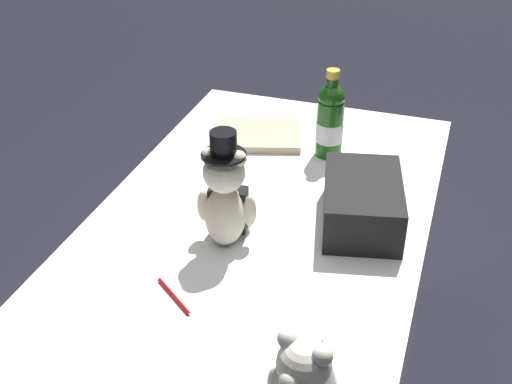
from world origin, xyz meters
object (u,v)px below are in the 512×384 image
object	(u,v)px
champagne_bottle	(330,119)
signing_pen	(175,297)
teddy_bear_groom	(226,197)
gift_case_black	(362,203)
guestbook	(258,136)

from	to	relation	value
champagne_bottle	signing_pen	world-z (taller)	champagne_bottle
teddy_bear_groom	gift_case_black	distance (m)	0.37
signing_pen	guestbook	bearing A→B (deg)	-175.29
signing_pen	gift_case_black	xyz separation A→B (m)	(-0.44, 0.34, 0.06)
teddy_bear_groom	guestbook	bearing A→B (deg)	-169.92
teddy_bear_groom	champagne_bottle	size ratio (longest dim) A/B	1.12
champagne_bottle	guestbook	distance (m)	0.26
champagne_bottle	gift_case_black	world-z (taller)	champagne_bottle
gift_case_black	champagne_bottle	bearing A→B (deg)	-153.63
champagne_bottle	gift_case_black	xyz separation A→B (m)	(0.34, 0.17, -0.06)
teddy_bear_groom	guestbook	distance (m)	0.57
teddy_bear_groom	signing_pen	size ratio (longest dim) A/B	2.54
gift_case_black	guestbook	xyz separation A→B (m)	(-0.37, -0.41, -0.05)
teddy_bear_groom	champagne_bottle	xyz separation A→B (m)	(-0.53, 0.14, -0.01)
teddy_bear_groom	gift_case_black	size ratio (longest dim) A/B	0.91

